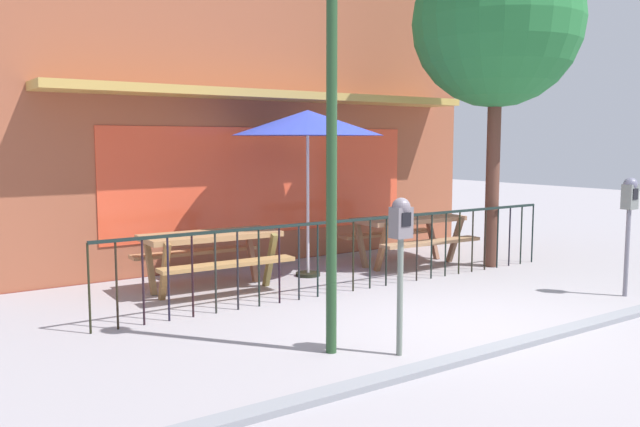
{
  "coord_description": "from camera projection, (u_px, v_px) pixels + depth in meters",
  "views": [
    {
      "loc": [
        -5.36,
        -4.91,
        1.98
      ],
      "look_at": [
        -0.4,
        2.28,
        1.02
      ],
      "focal_mm": 36.85,
      "sensor_mm": 36.0,
      "label": 1
    }
  ],
  "objects": [
    {
      "name": "picnic_table_left",
      "position": [
        211.0,
        245.0,
        8.7
      ],
      "size": [
        1.84,
        1.42,
        0.79
      ],
      "color": "#A2744A",
      "rests_on": "ground"
    },
    {
      "name": "street_lamp",
      "position": [
        332.0,
        96.0,
        5.92
      ],
      "size": [
        0.28,
        0.28,
        3.61
      ],
      "color": "#234525",
      "rests_on": "ground"
    },
    {
      "name": "patio_umbrella",
      "position": [
        308.0,
        123.0,
        9.46
      ],
      "size": [
        2.2,
        2.2,
        2.43
      ],
      "color": "black",
      "rests_on": "ground"
    },
    {
      "name": "ground",
      "position": [
        467.0,
        321.0,
        7.26
      ],
      "size": [
        40.0,
        40.0,
        0.0
      ],
      "primitive_type": "plane",
      "color": "#9A949A"
    },
    {
      "name": "curb_edge",
      "position": [
        535.0,
        341.0,
        6.52
      ],
      "size": [
        11.87,
        0.2,
        0.11
      ],
      "primitive_type": "cube",
      "color": "gray",
      "rests_on": "ground"
    },
    {
      "name": "street_tree",
      "position": [
        497.0,
        23.0,
        10.05
      ],
      "size": [
        2.6,
        2.6,
        5.1
      ],
      "color": "brown",
      "rests_on": "ground"
    },
    {
      "name": "patio_fence_front",
      "position": [
        362.0,
        241.0,
        8.72
      ],
      "size": [
        7.15,
        0.04,
        0.97
      ],
      "color": "black",
      "rests_on": "ground"
    },
    {
      "name": "pub_storefront",
      "position": [
        261.0,
        117.0,
        10.74
      ],
      "size": [
        8.48,
        1.26,
        4.76
      ],
      "color": "maroon",
      "rests_on": "ground"
    },
    {
      "name": "picnic_table_right",
      "position": [
        409.0,
        227.0,
        10.51
      ],
      "size": [
        1.87,
        1.45,
        0.79
      ],
      "color": "#9A6D50",
      "rests_on": "ground"
    },
    {
      "name": "parking_meter_far",
      "position": [
        629.0,
        205.0,
        8.31
      ],
      "size": [
        0.18,
        0.17,
        1.53
      ],
      "color": "slate",
      "rests_on": "ground"
    },
    {
      "name": "parking_meter_near",
      "position": [
        401.0,
        234.0,
        5.98
      ],
      "size": [
        0.18,
        0.17,
        1.47
      ],
      "color": "slate",
      "rests_on": "ground"
    }
  ]
}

